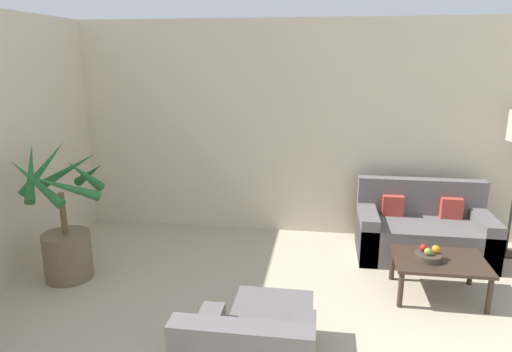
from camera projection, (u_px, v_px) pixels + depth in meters
wall_back at (350, 131)px, 5.66m from camera, size 8.55×0.06×2.70m
potted_palm at (66, 232)px, 4.66m from camera, size 0.88×0.97×1.43m
sofa_loveseat at (423, 232)px, 5.25m from camera, size 1.46×0.81×0.85m
coffee_table at (439, 264)px, 4.35m from camera, size 0.86×0.64×0.38m
fruit_bowl at (428, 257)px, 4.32m from camera, size 0.25×0.25×0.06m
apple_red at (423, 248)px, 4.37m from camera, size 0.07×0.07×0.07m
apple_green at (428, 252)px, 4.28m from camera, size 0.07×0.07×0.07m
orange_fruit at (436, 249)px, 4.33m from camera, size 0.08×0.08×0.08m
ottoman at (273, 323)px, 3.63m from camera, size 0.62×0.47×0.37m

